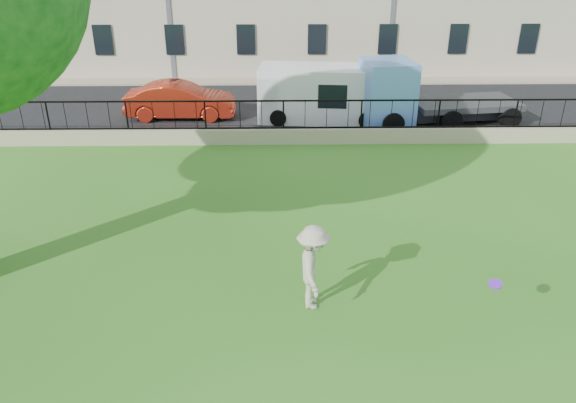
{
  "coord_description": "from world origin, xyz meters",
  "views": [
    {
      "loc": [
        -0.19,
        -8.85,
        7.49
      ],
      "look_at": [
        0.03,
        3.5,
        1.54
      ],
      "focal_mm": 35.0,
      "sensor_mm": 36.0,
      "label": 1
    }
  ],
  "objects_px": {
    "man": "(313,267)",
    "blue_truck": "(439,92)",
    "red_sedan": "(181,101)",
    "white_van": "(323,94)",
    "frisbee": "(495,284)"
  },
  "relations": [
    {
      "from": "blue_truck",
      "to": "frisbee",
      "type": "bearing_deg",
      "value": -107.77
    },
    {
      "from": "blue_truck",
      "to": "man",
      "type": "bearing_deg",
      "value": -122.42
    },
    {
      "from": "red_sedan",
      "to": "white_van",
      "type": "xyz_separation_m",
      "value": [
        6.27,
        -0.34,
        0.37
      ]
    },
    {
      "from": "frisbee",
      "to": "man",
      "type": "bearing_deg",
      "value": 160.83
    },
    {
      "from": "white_van",
      "to": "man",
      "type": "bearing_deg",
      "value": -89.46
    },
    {
      "from": "blue_truck",
      "to": "white_van",
      "type": "bearing_deg",
      "value": 164.89
    },
    {
      "from": "man",
      "to": "blue_truck",
      "type": "xyz_separation_m",
      "value": [
        6.07,
        13.01,
        0.4
      ]
    },
    {
      "from": "man",
      "to": "blue_truck",
      "type": "distance_m",
      "value": 14.36
    },
    {
      "from": "white_van",
      "to": "frisbee",
      "type": "bearing_deg",
      "value": -75.75
    },
    {
      "from": "man",
      "to": "frisbee",
      "type": "relative_size",
      "value": 7.24
    },
    {
      "from": "red_sedan",
      "to": "white_van",
      "type": "bearing_deg",
      "value": -92.8
    },
    {
      "from": "blue_truck",
      "to": "red_sedan",
      "type": "bearing_deg",
      "value": 167.46
    },
    {
      "from": "white_van",
      "to": "red_sedan",
      "type": "bearing_deg",
      "value": -177.45
    },
    {
      "from": "man",
      "to": "frisbee",
      "type": "xyz_separation_m",
      "value": [
        3.47,
        -1.21,
        0.35
      ]
    },
    {
      "from": "red_sedan",
      "to": "blue_truck",
      "type": "relative_size",
      "value": 0.72
    }
  ]
}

